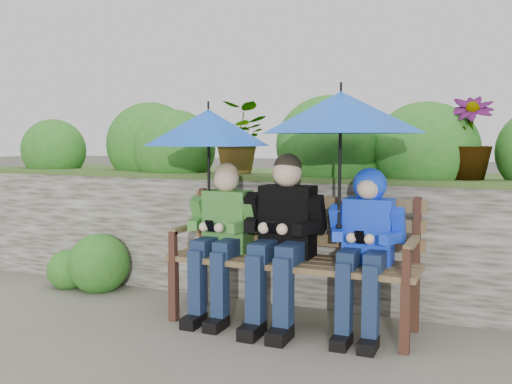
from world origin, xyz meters
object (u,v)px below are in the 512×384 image
at_px(boy_middle, 282,232).
at_px(boy_right, 366,236).
at_px(umbrella_left, 208,128).
at_px(park_bench, 295,250).
at_px(umbrella_right, 341,112).
at_px(boy_left, 222,232).

relative_size(boy_middle, boy_right, 1.08).
bearing_deg(umbrella_left, park_bench, 3.95).
xyz_separation_m(boy_right, umbrella_left, (-1.19, 0.02, 0.73)).
xyz_separation_m(park_bench, boy_middle, (-0.06, -0.09, 0.15)).
bearing_deg(boy_right, umbrella_right, -168.61).
bearing_deg(park_bench, boy_middle, -123.05).
distance_m(boy_left, boy_middle, 0.48).
bearing_deg(boy_middle, boy_left, 179.08).
bearing_deg(boy_right, boy_left, -179.22).
bearing_deg(boy_right, park_bench, 172.34).
bearing_deg(boy_middle, umbrella_right, -1.84).
xyz_separation_m(boy_middle, umbrella_left, (-0.61, 0.05, 0.74)).
relative_size(boy_middle, umbrella_left, 1.26).
bearing_deg(park_bench, boy_right, -7.66).
bearing_deg(boy_middle, boy_right, 2.17).
height_order(park_bench, boy_middle, boy_middle).
height_order(park_bench, boy_left, boy_left).
bearing_deg(umbrella_right, umbrella_left, 176.62).
height_order(boy_middle, umbrella_left, umbrella_left).
xyz_separation_m(boy_left, umbrella_right, (0.89, -0.02, 0.86)).
bearing_deg(boy_middle, umbrella_left, 175.57).
xyz_separation_m(boy_left, boy_middle, (0.48, -0.01, 0.03)).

